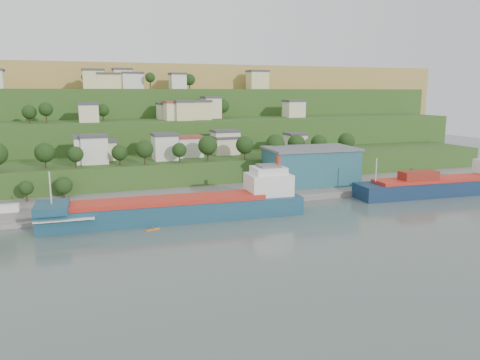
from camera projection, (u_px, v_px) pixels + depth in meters
name	position (u px, v px, depth m)	size (l,w,h in m)	color
ground	(217.00, 224.00, 121.65)	(500.00, 500.00, 0.00)	#45544E
quay	(250.00, 196.00, 154.23)	(220.00, 26.00, 4.00)	slate
hillside	(133.00, 149.00, 277.29)	(360.00, 211.32, 96.00)	#284719
cargo_ship_near	(185.00, 209.00, 125.82)	(70.07, 14.65, 17.88)	#153A4F
cargo_ship_far	(448.00, 186.00, 156.91)	(62.61, 14.55, 16.86)	#0D233C
warehouse	(310.00, 165.00, 163.46)	(32.15, 20.95, 12.80)	#1F595F
caravan	(7.00, 210.00, 125.67)	(6.08, 2.53, 2.84)	white
dinghy	(36.00, 214.00, 124.99)	(3.64, 1.36, 0.73)	silver
kayak_orange	(153.00, 229.00, 116.24)	(3.71, 1.63, 0.92)	orange
kayak_yellow	(234.00, 219.00, 125.18)	(3.62, 1.28, 0.89)	gold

